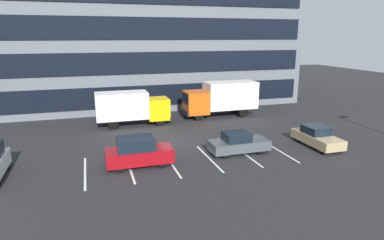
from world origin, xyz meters
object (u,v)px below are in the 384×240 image
sedan_tan (317,137)px  box_truck_orange (221,97)px  box_truck_yellow (131,107)px  suv_maroon (138,152)px  sedan_charcoal (238,143)px

sedan_tan → box_truck_orange: bearing=106.1°
box_truck_yellow → suv_maroon: bearing=-95.1°
suv_maroon → sedan_charcoal: size_ratio=1.00×
box_truck_orange → sedan_charcoal: (-3.21, -11.15, -1.32)m
box_truck_orange → suv_maroon: bearing=-132.8°
suv_maroon → sedan_charcoal: bearing=2.5°
box_truck_yellow → sedan_charcoal: 12.16m
box_truck_orange → suv_maroon: size_ratio=1.81×
box_truck_orange → sedan_tan: 12.09m
sedan_charcoal → suv_maroon: bearing=-177.5°
box_truck_orange → box_truck_yellow: bearing=-174.6°
box_truck_orange → sedan_charcoal: bearing=-106.1°
box_truck_orange → suv_maroon: 15.68m
box_truck_orange → sedan_charcoal: box_truck_orange is taller
box_truck_yellow → sedan_charcoal: box_truck_yellow is taller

